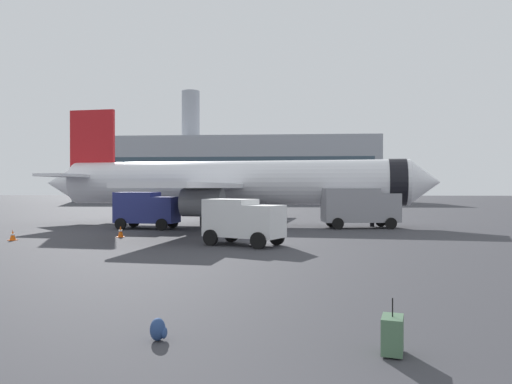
% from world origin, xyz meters
% --- Properties ---
extents(airplane_at_gate, '(35.76, 32.35, 10.50)m').
position_xyz_m(airplane_at_gate, '(-5.60, 38.07, 3.66)').
color(airplane_at_gate, white).
rests_on(airplane_at_gate, ground).
extents(service_truck, '(5.03, 3.02, 2.90)m').
position_xyz_m(service_truck, '(-11.58, 33.01, 1.61)').
color(service_truck, navy).
rests_on(service_truck, ground).
extents(fuel_truck, '(6.26, 3.37, 3.20)m').
position_xyz_m(fuel_truck, '(5.28, 35.08, 1.77)').
color(fuel_truck, gray).
rests_on(fuel_truck, ground).
extents(cargo_van, '(4.83, 3.83, 2.60)m').
position_xyz_m(cargo_van, '(-2.88, 22.68, 1.45)').
color(cargo_van, white).
rests_on(cargo_van, ground).
extents(safety_cone_near, '(0.44, 0.44, 0.65)m').
position_xyz_m(safety_cone_near, '(-4.42, 48.86, 0.32)').
color(safety_cone_near, '#F2590C').
rests_on(safety_cone_near, ground).
extents(safety_cone_mid, '(0.44, 0.44, 0.75)m').
position_xyz_m(safety_cone_mid, '(-12.86, 44.14, 0.37)').
color(safety_cone_mid, '#F2590C').
rests_on(safety_cone_mid, ground).
extents(safety_cone_far, '(0.44, 0.44, 0.75)m').
position_xyz_m(safety_cone_far, '(-11.33, 26.58, 0.37)').
color(safety_cone_far, '#F2590C').
rests_on(safety_cone_far, ground).
extents(safety_cone_outer, '(0.44, 0.44, 0.65)m').
position_xyz_m(safety_cone_outer, '(-17.26, 24.18, 0.32)').
color(safety_cone_outer, '#F2590C').
rests_on(safety_cone_outer, ground).
extents(rolling_suitcase, '(0.55, 0.72, 1.10)m').
position_xyz_m(rolling_suitcase, '(1.83, 5.15, 0.39)').
color(rolling_suitcase, '#476B4C').
rests_on(rolling_suitcase, ground).
extents(traveller_backpack, '(0.36, 0.40, 0.48)m').
position_xyz_m(traveller_backpack, '(-2.94, 5.66, 0.23)').
color(traveller_backpack, navy).
rests_on(traveller_backpack, ground).
extents(terminal_building, '(70.49, 21.07, 27.13)m').
position_xyz_m(terminal_building, '(-15.57, 113.97, 7.70)').
color(terminal_building, '#9EA3AD').
rests_on(terminal_building, ground).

